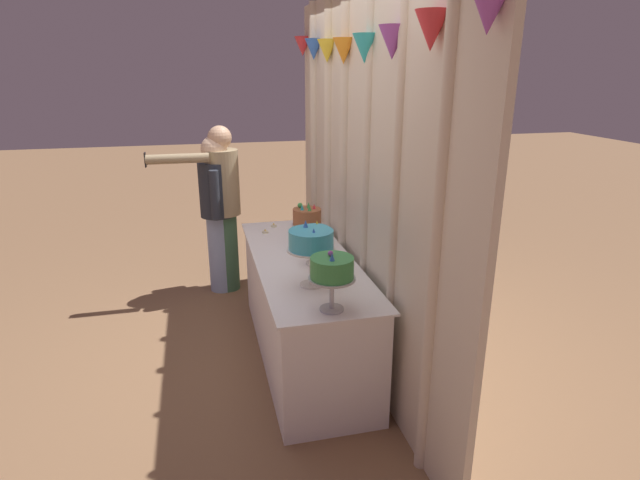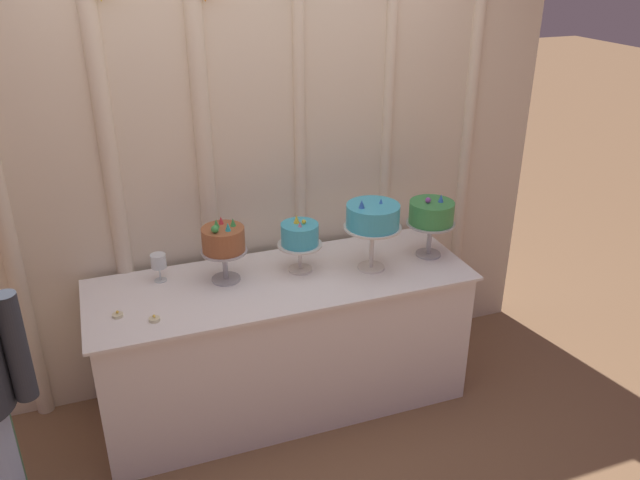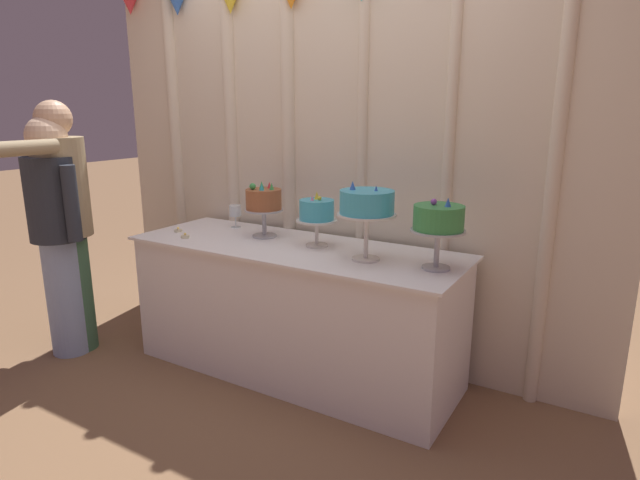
{
  "view_description": "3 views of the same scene",
  "coord_description": "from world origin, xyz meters",
  "views": [
    {
      "loc": [
        3.36,
        -0.59,
        2.07
      ],
      "look_at": [
        0.05,
        0.21,
        0.92
      ],
      "focal_mm": 28.73,
      "sensor_mm": 36.0,
      "label": 1
    },
    {
      "loc": [
        -0.81,
        -2.69,
        2.35
      ],
      "look_at": [
        0.26,
        0.23,
        0.9
      ],
      "focal_mm": 35.99,
      "sensor_mm": 36.0,
      "label": 2
    },
    {
      "loc": [
        1.62,
        -2.31,
        1.54
      ],
      "look_at": [
        0.19,
        0.07,
        0.84
      ],
      "focal_mm": 29.59,
      "sensor_mm": 36.0,
      "label": 3
    }
  ],
  "objects": [
    {
      "name": "cake_display_rightmost",
      "position": [
        0.84,
        0.09,
        1.02
      ],
      "size": [
        0.26,
        0.26,
        0.36
      ],
      "color": "#B2B2B7",
      "rests_on": "cake_table"
    },
    {
      "name": "cake_table",
      "position": [
        0.0,
        0.1,
        0.39
      ],
      "size": [
        1.96,
        0.69,
        0.78
      ],
      "color": "white",
      "rests_on": "ground_plane"
    },
    {
      "name": "tealight_near_left",
      "position": [
        -0.66,
        -0.08,
        0.79
      ],
      "size": [
        0.05,
        0.05,
        0.03
      ],
      "color": "beige",
      "rests_on": "cake_table"
    },
    {
      "name": "wine_glass",
      "position": [
        -0.59,
        0.3,
        0.89
      ],
      "size": [
        0.08,
        0.08,
        0.15
      ],
      "color": "silver",
      "rests_on": "cake_table"
    },
    {
      "name": "ground_plane",
      "position": [
        0.0,
        0.0,
        0.0
      ],
      "size": [
        24.0,
        24.0,
        0.0
      ],
      "primitive_type": "plane",
      "color": "#846042"
    },
    {
      "name": "cake_display_midleft",
      "position": [
        0.12,
        0.16,
        0.97
      ],
      "size": [
        0.23,
        0.23,
        0.31
      ],
      "color": "silver",
      "rests_on": "cake_table"
    },
    {
      "name": "cake_display_leftmost",
      "position": [
        -0.27,
        0.19,
        0.99
      ],
      "size": [
        0.23,
        0.23,
        0.34
      ],
      "color": "#B2B2B7",
      "rests_on": "cake_table"
    },
    {
      "name": "cake_display_midright",
      "position": [
        0.48,
        0.05,
        1.07
      ],
      "size": [
        0.3,
        0.3,
        0.41
      ],
      "color": "silver",
      "rests_on": "cake_table"
    },
    {
      "name": "tealight_far_left",
      "position": [
        -0.82,
        0.01,
        0.79
      ],
      "size": [
        0.05,
        0.05,
        0.03
      ],
      "color": "beige",
      "rests_on": "cake_table"
    },
    {
      "name": "draped_curtain",
      "position": [
        -0.04,
        0.5,
        1.37
      ],
      "size": [
        3.4,
        0.16,
        2.61
      ],
      "color": "beige",
      "rests_on": "ground_plane"
    }
  ]
}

